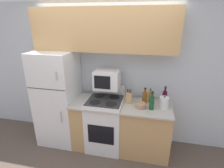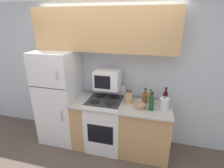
% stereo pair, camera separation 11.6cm
% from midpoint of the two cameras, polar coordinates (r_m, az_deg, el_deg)
% --- Properties ---
extents(ground_plane, '(12.00, 12.00, 0.00)m').
position_cam_midpoint_polar(ground_plane, '(3.32, -3.81, -22.11)').
color(ground_plane, brown).
extents(wall_back, '(8.00, 0.05, 2.55)m').
position_cam_midpoint_polar(wall_back, '(3.27, -0.40, 3.24)').
color(wall_back, silver).
rests_on(wall_back, ground_plane).
extents(lower_cabinets, '(1.67, 0.65, 0.90)m').
position_cam_midpoint_polar(lower_cabinets, '(3.20, 3.88, -13.62)').
color(lower_cabinets, tan).
rests_on(lower_cabinets, ground_plane).
extents(refrigerator, '(0.70, 0.70, 1.74)m').
position_cam_midpoint_polar(refrigerator, '(3.41, -15.81, -4.16)').
color(refrigerator, white).
rests_on(refrigerator, ground_plane).
extents(upper_cabinets, '(2.37, 0.35, 0.69)m').
position_cam_midpoint_polar(upper_cabinets, '(2.94, -1.51, 17.27)').
color(upper_cabinets, tan).
rests_on(upper_cabinets, refrigerator).
extents(stove, '(0.61, 0.63, 1.11)m').
position_cam_midpoint_polar(stove, '(3.22, -1.07, -12.48)').
color(stove, white).
rests_on(stove, ground_plane).
extents(microwave, '(0.42, 0.34, 0.32)m').
position_cam_midpoint_polar(microwave, '(2.99, -0.36, 1.52)').
color(microwave, white).
rests_on(microwave, stove).
extents(knife_block, '(0.10, 0.10, 0.25)m').
position_cam_midpoint_polar(knife_block, '(2.97, 6.74, -4.46)').
color(knife_block, tan).
rests_on(knife_block, lower_cabinets).
extents(bowl, '(0.17, 0.17, 0.08)m').
position_cam_midpoint_polar(bowl, '(2.84, 10.40, -7.05)').
color(bowl, tan).
rests_on(bowl, lower_cabinets).
extents(bottle_vinegar, '(0.06, 0.06, 0.24)m').
position_cam_midpoint_polar(bottle_vinegar, '(3.05, 13.53, -4.30)').
color(bottle_vinegar, olive).
rests_on(bottle_vinegar, lower_cabinets).
extents(bottle_whiskey, '(0.08, 0.08, 0.28)m').
position_cam_midpoint_polar(bottle_whiskey, '(2.97, 11.81, -4.47)').
color(bottle_whiskey, brown).
rests_on(bottle_whiskey, lower_cabinets).
extents(bottle_wine_red, '(0.08, 0.08, 0.30)m').
position_cam_midpoint_polar(bottle_wine_red, '(3.05, 18.03, -4.26)').
color(bottle_wine_red, '#470F19').
rests_on(bottle_wine_red, lower_cabinets).
extents(bottle_wine_green, '(0.08, 0.08, 0.30)m').
position_cam_midpoint_polar(bottle_wine_green, '(2.80, 13.94, -6.12)').
color(bottle_wine_green, '#194C23').
rests_on(bottle_wine_green, lower_cabinets).
extents(kettle, '(0.15, 0.15, 0.20)m').
position_cam_midpoint_polar(kettle, '(2.91, 17.80, -6.08)').
color(kettle, white).
rests_on(kettle, lower_cabinets).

